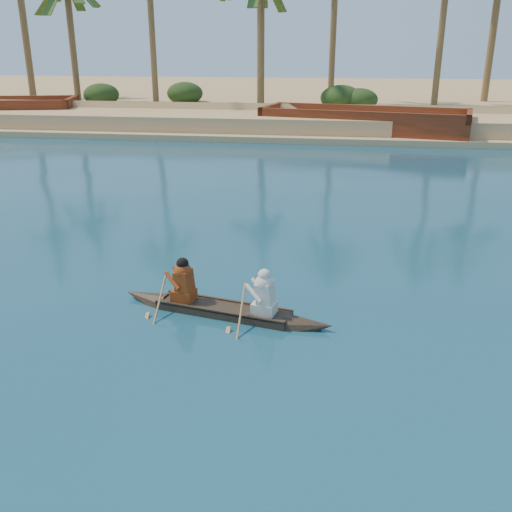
# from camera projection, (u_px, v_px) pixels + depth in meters

# --- Properties ---
(sandy_embankment) EXTENTS (150.00, 51.00, 1.50)m
(sandy_embankment) POSITION_uv_depth(u_px,v_px,m) (404.00, 100.00, 55.32)
(sandy_embankment) COLOR tan
(sandy_embankment) RESTS_ON ground
(palm_grove) EXTENTS (110.00, 14.00, 16.00)m
(palm_grove) POSITION_uv_depth(u_px,v_px,m) (428.00, 9.00, 41.72)
(palm_grove) COLOR #3E6222
(palm_grove) RESTS_ON ground
(shrub_cluster) EXTENTS (100.00, 6.00, 2.40)m
(shrub_cluster) POSITION_uv_depth(u_px,v_px,m) (424.00, 109.00, 40.81)
(shrub_cluster) COLOR #1D3A15
(shrub_cluster) RESTS_ON ground
(canoe) EXTENTS (4.86, 1.64, 1.33)m
(canoe) POSITION_uv_depth(u_px,v_px,m) (223.00, 303.00, 12.18)
(canoe) COLOR #3A2E20
(canoe) RESTS_ON ground
(barge_mid) EXTENTS (13.34, 6.69, 2.13)m
(barge_mid) POSITION_uv_depth(u_px,v_px,m) (364.00, 125.00, 36.01)
(barge_mid) COLOR maroon
(barge_mid) RESTS_ON ground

